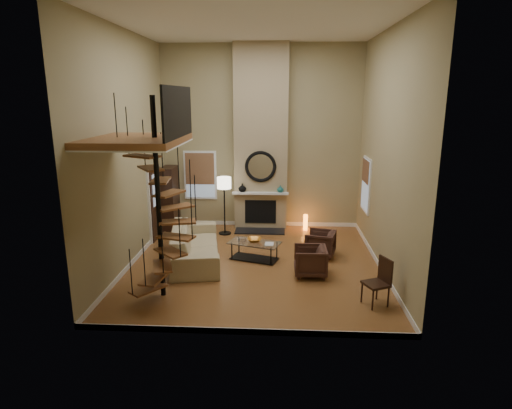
# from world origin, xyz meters

# --- Properties ---
(ground) EXTENTS (6.00, 6.50, 0.01)m
(ground) POSITION_xyz_m (0.00, 0.00, -0.01)
(ground) COLOR #A46935
(ground) RESTS_ON ground
(back_wall) EXTENTS (6.00, 0.02, 5.50)m
(back_wall) POSITION_xyz_m (0.00, 3.25, 2.75)
(back_wall) COLOR tan
(back_wall) RESTS_ON ground
(front_wall) EXTENTS (6.00, 0.02, 5.50)m
(front_wall) POSITION_xyz_m (0.00, -3.25, 2.75)
(front_wall) COLOR tan
(front_wall) RESTS_ON ground
(left_wall) EXTENTS (0.02, 6.50, 5.50)m
(left_wall) POSITION_xyz_m (-3.00, 0.00, 2.75)
(left_wall) COLOR tan
(left_wall) RESTS_ON ground
(right_wall) EXTENTS (0.02, 6.50, 5.50)m
(right_wall) POSITION_xyz_m (3.00, 0.00, 2.75)
(right_wall) COLOR tan
(right_wall) RESTS_ON ground
(ceiling) EXTENTS (6.00, 6.50, 0.01)m
(ceiling) POSITION_xyz_m (0.00, 0.00, 5.50)
(ceiling) COLOR silver
(ceiling) RESTS_ON back_wall
(baseboard_back) EXTENTS (6.00, 0.02, 0.12)m
(baseboard_back) POSITION_xyz_m (0.00, 3.24, 0.06)
(baseboard_back) COLOR white
(baseboard_back) RESTS_ON ground
(baseboard_front) EXTENTS (6.00, 0.02, 0.12)m
(baseboard_front) POSITION_xyz_m (0.00, -3.24, 0.06)
(baseboard_front) COLOR white
(baseboard_front) RESTS_ON ground
(baseboard_left) EXTENTS (0.02, 6.50, 0.12)m
(baseboard_left) POSITION_xyz_m (-2.99, 0.00, 0.06)
(baseboard_left) COLOR white
(baseboard_left) RESTS_ON ground
(baseboard_right) EXTENTS (0.02, 6.50, 0.12)m
(baseboard_right) POSITION_xyz_m (2.99, 0.00, 0.06)
(baseboard_right) COLOR white
(baseboard_right) RESTS_ON ground
(chimney_breast) EXTENTS (1.60, 0.38, 5.50)m
(chimney_breast) POSITION_xyz_m (0.00, 3.06, 2.75)
(chimney_breast) COLOR tan
(chimney_breast) RESTS_ON ground
(hearth) EXTENTS (1.50, 0.60, 0.04)m
(hearth) POSITION_xyz_m (0.00, 2.57, 0.02)
(hearth) COLOR black
(hearth) RESTS_ON ground
(firebox) EXTENTS (0.95, 0.02, 0.72)m
(firebox) POSITION_xyz_m (0.00, 2.86, 0.55)
(firebox) COLOR black
(firebox) RESTS_ON chimney_breast
(mantel) EXTENTS (1.70, 0.18, 0.06)m
(mantel) POSITION_xyz_m (0.00, 2.78, 1.15)
(mantel) COLOR white
(mantel) RESTS_ON chimney_breast
(mirror_frame) EXTENTS (0.94, 0.10, 0.94)m
(mirror_frame) POSITION_xyz_m (0.00, 2.84, 1.95)
(mirror_frame) COLOR black
(mirror_frame) RESTS_ON chimney_breast
(mirror_disc) EXTENTS (0.80, 0.01, 0.80)m
(mirror_disc) POSITION_xyz_m (0.00, 2.85, 1.95)
(mirror_disc) COLOR white
(mirror_disc) RESTS_ON chimney_breast
(vase_left) EXTENTS (0.24, 0.24, 0.25)m
(vase_left) POSITION_xyz_m (-0.55, 2.82, 1.30)
(vase_left) COLOR black
(vase_left) RESTS_ON mantel
(vase_right) EXTENTS (0.20, 0.20, 0.21)m
(vase_right) POSITION_xyz_m (0.60, 2.82, 1.28)
(vase_right) COLOR #1B5F5E
(vase_right) RESTS_ON mantel
(window_back) EXTENTS (1.02, 0.06, 1.52)m
(window_back) POSITION_xyz_m (-1.90, 3.22, 1.62)
(window_back) COLOR white
(window_back) RESTS_ON back_wall
(window_right) EXTENTS (0.06, 1.02, 1.52)m
(window_right) POSITION_xyz_m (2.97, 2.00, 1.63)
(window_right) COLOR white
(window_right) RESTS_ON right_wall
(entry_door) EXTENTS (0.10, 1.05, 2.16)m
(entry_door) POSITION_xyz_m (-2.95, 1.80, 1.05)
(entry_door) COLOR white
(entry_door) RESTS_ON ground
(loft) EXTENTS (1.70, 2.20, 1.09)m
(loft) POSITION_xyz_m (-2.04, -1.80, 3.24)
(loft) COLOR brown
(loft) RESTS_ON left_wall
(spiral_stair) EXTENTS (1.47, 1.47, 4.06)m
(spiral_stair) POSITION_xyz_m (-1.78, -1.79, 1.78)
(spiral_stair) COLOR black
(spiral_stair) RESTS_ON ground
(hutch) EXTENTS (0.41, 0.87, 1.94)m
(hutch) POSITION_xyz_m (-2.78, 2.81, 0.95)
(hutch) COLOR black
(hutch) RESTS_ON ground
(sofa) EXTENTS (1.62, 3.04, 0.84)m
(sofa) POSITION_xyz_m (-1.54, 0.25, 0.40)
(sofa) COLOR tan
(sofa) RESTS_ON ground
(armchair_near) EXTENTS (0.87, 0.86, 0.65)m
(armchair_near) POSITION_xyz_m (1.69, 0.56, 0.35)
(armchair_near) COLOR #42261E
(armchair_near) RESTS_ON ground
(armchair_far) EXTENTS (0.74, 0.72, 0.67)m
(armchair_far) POSITION_xyz_m (1.36, -0.64, 0.35)
(armchair_far) COLOR #42261E
(armchair_far) RESTS_ON ground
(coffee_table) EXTENTS (1.40, 1.00, 0.46)m
(coffee_table) POSITION_xyz_m (-0.04, 0.29, 0.28)
(coffee_table) COLOR silver
(coffee_table) RESTS_ON ground
(bowl) EXTENTS (0.36, 0.36, 0.09)m
(bowl) POSITION_xyz_m (-0.04, 0.34, 0.50)
(bowl) COLOR #C37522
(bowl) RESTS_ON coffee_table
(book) EXTENTS (0.23, 0.30, 0.03)m
(book) POSITION_xyz_m (0.31, 0.14, 0.46)
(book) COLOR gray
(book) RESTS_ON coffee_table
(floor_lamp) EXTENTS (0.41, 0.41, 1.72)m
(floor_lamp) POSITION_xyz_m (-1.04, 2.32, 1.41)
(floor_lamp) COLOR black
(floor_lamp) RESTS_ON ground
(accent_lamp) EXTENTS (0.13, 0.13, 0.48)m
(accent_lamp) POSITION_xyz_m (1.38, 2.80, 0.25)
(accent_lamp) COLOR orange
(accent_lamp) RESTS_ON ground
(side_chair) EXTENTS (0.57, 0.57, 0.95)m
(side_chair) POSITION_xyz_m (2.55, -1.97, 0.53)
(side_chair) COLOR black
(side_chair) RESTS_ON ground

